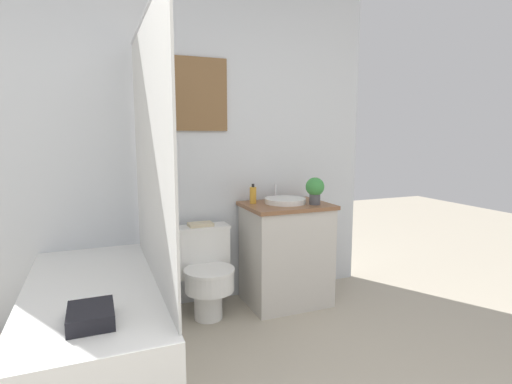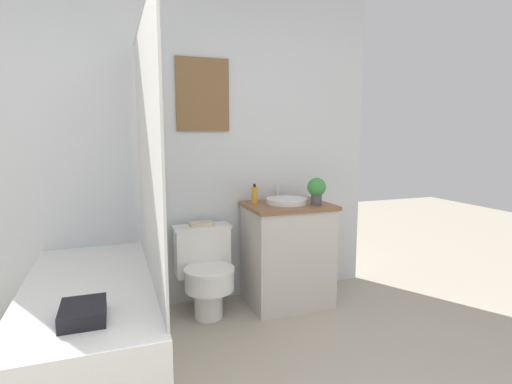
# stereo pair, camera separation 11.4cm
# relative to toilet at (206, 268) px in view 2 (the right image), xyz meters

# --- Properties ---
(wall_back) EXTENTS (3.11, 0.07, 2.50)m
(wall_back) POSITION_rel_toilet_xyz_m (-0.06, 0.28, 0.90)
(wall_back) COLOR silver
(wall_back) RESTS_ON ground_plane
(shower_area) EXTENTS (0.70, 1.57, 1.98)m
(shower_area) POSITION_rel_toilet_xyz_m (-0.76, -0.54, -0.05)
(shower_area) COLOR white
(shower_area) RESTS_ON ground_plane
(toilet) EXTENTS (0.43, 0.51, 0.66)m
(toilet) POSITION_rel_toilet_xyz_m (0.00, 0.00, 0.00)
(toilet) COLOR white
(toilet) RESTS_ON ground_plane
(vanity) EXTENTS (0.66, 0.52, 0.81)m
(vanity) POSITION_rel_toilet_xyz_m (0.66, -0.02, 0.05)
(vanity) COLOR beige
(vanity) RESTS_ON ground_plane
(sink) EXTENTS (0.33, 0.36, 0.13)m
(sink) POSITION_rel_toilet_xyz_m (0.66, -0.00, 0.47)
(sink) COLOR white
(sink) RESTS_ON vanity
(soap_bottle) EXTENTS (0.05, 0.05, 0.15)m
(soap_bottle) POSITION_rel_toilet_xyz_m (0.42, 0.09, 0.52)
(soap_bottle) COLOR gold
(soap_bottle) RESTS_ON vanity
(potted_plant) EXTENTS (0.14, 0.14, 0.21)m
(potted_plant) POSITION_rel_toilet_xyz_m (0.84, -0.14, 0.58)
(potted_plant) COLOR #4C4C51
(potted_plant) RESTS_ON vanity
(book_on_tank) EXTENTS (0.18, 0.12, 0.02)m
(book_on_tank) POSITION_rel_toilet_xyz_m (0.00, 0.11, 0.32)
(book_on_tank) COLOR beige
(book_on_tank) RESTS_ON toilet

